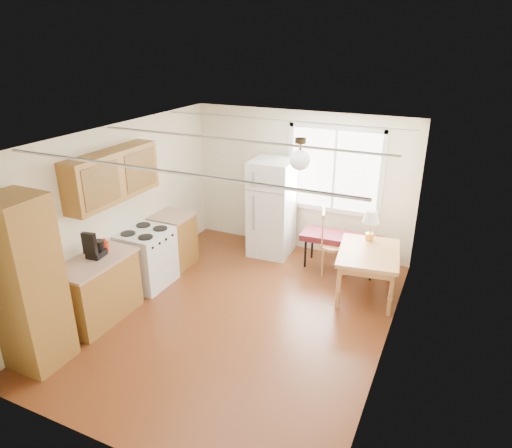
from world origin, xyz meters
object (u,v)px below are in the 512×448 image
Objects in this scene: refrigerator at (272,208)px; bench at (342,239)px; dining_table at (368,258)px; chair at (328,238)px.

bench is at bearing -6.86° from refrigerator.
dining_table is 0.86m from chair.
refrigerator is at bearing 172.60° from bench.
refrigerator is 1.28× the size of bench.
refrigerator is at bearing 149.00° from chair.
chair reaches higher than dining_table.
dining_table is 1.17× the size of chair.
refrigerator reaches higher than dining_table.
chair is (-0.18, -0.20, 0.08)m from bench.
refrigerator is 1.18m from chair.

